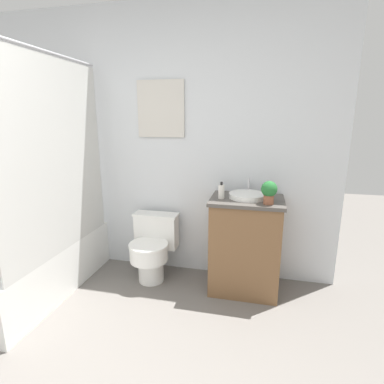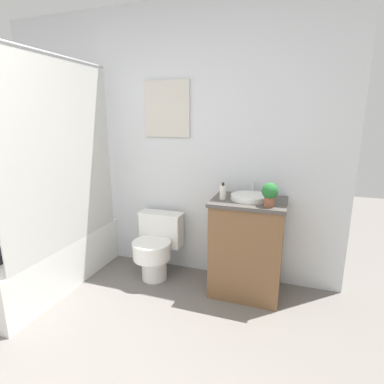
# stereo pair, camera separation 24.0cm
# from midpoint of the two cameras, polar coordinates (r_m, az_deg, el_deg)

# --- Properties ---
(wall_back) EXTENTS (3.41, 0.07, 2.50)m
(wall_back) POSITION_cam_midpoint_polar(r_m,az_deg,el_deg) (2.94, -3.26, 9.07)
(wall_back) COLOR silver
(wall_back) RESTS_ON ground_plane
(shower_area) EXTENTS (0.65, 1.39, 1.98)m
(shower_area) POSITION_cam_midpoint_polar(r_m,az_deg,el_deg) (3.06, -23.95, -10.96)
(shower_area) COLOR white
(shower_area) RESTS_ON ground_plane
(toilet) EXTENTS (0.43, 0.49, 0.61)m
(toilet) POSITION_cam_midpoint_polar(r_m,az_deg,el_deg) (2.91, -4.44, -10.09)
(toilet) COLOR white
(toilet) RESTS_ON ground_plane
(vanity) EXTENTS (0.61, 0.46, 0.84)m
(vanity) POSITION_cam_midpoint_polar(r_m,az_deg,el_deg) (2.68, 13.00, -10.23)
(vanity) COLOR brown
(vanity) RESTS_ON ground_plane
(sink) EXTENTS (0.31, 0.35, 0.13)m
(sink) POSITION_cam_midpoint_polar(r_m,az_deg,el_deg) (2.55, 13.58, -0.96)
(sink) COLOR white
(sink) RESTS_ON vanity
(soap_bottle) EXTENTS (0.05, 0.05, 0.14)m
(soap_bottle) POSITION_cam_midpoint_polar(r_m,az_deg,el_deg) (2.51, 8.63, -0.06)
(soap_bottle) COLOR silver
(soap_bottle) RESTS_ON vanity
(potted_plant) EXTENTS (0.13, 0.13, 0.18)m
(potted_plant) POSITION_cam_midpoint_polar(r_m,az_deg,el_deg) (2.38, 17.44, -0.21)
(potted_plant) COLOR brown
(potted_plant) RESTS_ON vanity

